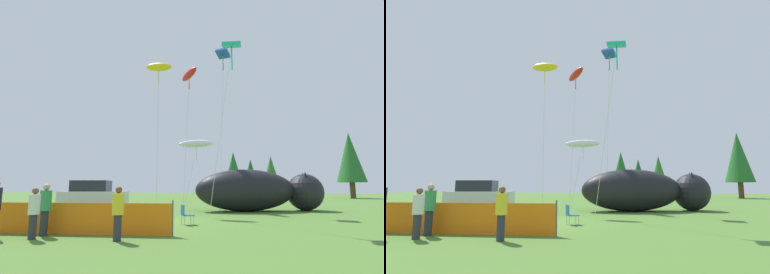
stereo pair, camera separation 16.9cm
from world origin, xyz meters
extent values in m
plane|color=#4C752D|center=(0.00, 0.00, 0.00)|extent=(120.00, 120.00, 0.00)
cube|color=#B7BCC1|center=(-4.90, 2.87, 0.82)|extent=(4.17, 2.74, 1.07)
cube|color=#1E232D|center=(-5.08, 2.82, 1.68)|extent=(2.47, 2.14, 0.64)
cylinder|color=black|center=(-3.98, 4.03, 0.33)|extent=(0.71, 0.42, 0.66)
cylinder|color=black|center=(-3.52, 2.34, 0.33)|extent=(0.71, 0.42, 0.66)
cylinder|color=black|center=(-6.27, 3.40, 0.33)|extent=(0.71, 0.42, 0.66)
cylinder|color=black|center=(-5.81, 1.71, 0.33)|extent=(0.71, 0.42, 0.66)
cube|color=#1959A5|center=(1.78, -0.61, 0.41)|extent=(0.68, 0.68, 0.03)
cube|color=#1959A5|center=(1.58, -0.73, 0.63)|extent=(0.27, 0.41, 0.44)
cylinder|color=#A5A5AD|center=(1.85, -0.32, 0.20)|extent=(0.02, 0.02, 0.41)
cylinder|color=#A5A5AD|center=(2.07, -0.68, 0.20)|extent=(0.02, 0.02, 0.41)
cylinder|color=#A5A5AD|center=(1.49, -0.54, 0.20)|extent=(0.02, 0.02, 0.41)
cylinder|color=#A5A5AD|center=(1.72, -0.90, 0.20)|extent=(0.02, 0.02, 0.41)
ellipsoid|color=black|center=(3.86, 7.11, 1.39)|extent=(7.38, 5.05, 2.78)
ellipsoid|color=white|center=(3.86, 7.11, 0.76)|extent=(4.84, 3.51, 1.25)
sphere|color=black|center=(7.84, 8.63, 1.25)|extent=(2.50, 2.50, 2.50)
cone|color=black|center=(7.84, 9.26, 2.25)|extent=(0.70, 0.70, 0.75)
cone|color=black|center=(7.84, 8.01, 2.25)|extent=(0.70, 0.70, 0.75)
cube|color=orange|center=(-1.74, -4.10, 0.54)|extent=(7.51, 0.99, 1.08)
cylinder|color=#4C4C51|center=(2.01, -3.63, 0.59)|extent=(0.05, 0.05, 1.18)
cylinder|color=#2D2D38|center=(0.63, -4.91, 0.39)|extent=(0.25, 0.25, 0.78)
cylinder|color=yellow|center=(0.63, -4.91, 1.11)|extent=(0.36, 0.36, 0.65)
sphere|color=brown|center=(0.63, -4.91, 1.54)|extent=(0.21, 0.21, 0.21)
cylinder|color=#2D2D38|center=(-2.14, -5.23, 0.38)|extent=(0.24, 0.24, 0.76)
cylinder|color=silver|center=(-2.14, -5.23, 1.08)|extent=(0.35, 0.35, 0.64)
sphere|color=brown|center=(-2.14, -5.23, 1.50)|extent=(0.21, 0.21, 0.21)
cylinder|color=#2D2D38|center=(-2.26, -4.57, 0.41)|extent=(0.26, 0.26, 0.83)
cylinder|color=#338C4C|center=(-2.26, -4.57, 1.17)|extent=(0.38, 0.38, 0.69)
sphere|color=tan|center=(-2.26, -4.57, 1.62)|extent=(0.22, 0.22, 0.22)
cylinder|color=silver|center=(-0.43, 9.14, 2.49)|extent=(0.92, 0.36, 4.99)
ellipsoid|color=white|center=(0.02, 9.30, 4.99)|extent=(2.71, 2.53, 0.94)
cylinder|color=white|center=(0.02, 9.30, 4.29)|extent=(0.06, 0.06, 1.20)
cylinder|color=silver|center=(-0.71, 8.85, 5.45)|extent=(0.13, 1.38, 10.90)
ellipsoid|color=red|center=(-0.66, 9.53, 10.90)|extent=(2.21, 2.70, 0.77)
cylinder|color=red|center=(-0.66, 9.53, 10.20)|extent=(0.06, 0.06, 1.20)
cylinder|color=silver|center=(2.96, 1.46, 4.27)|extent=(1.66, 2.46, 8.55)
cube|color=#19B2B2|center=(3.78, 0.25, 8.54)|extent=(0.94, 0.95, 0.44)
cylinder|color=#19B2B2|center=(3.78, 0.25, 7.84)|extent=(0.06, 0.06, 1.20)
cylinder|color=silver|center=(-1.66, 4.84, 5.02)|extent=(0.50, 1.29, 10.04)
ellipsoid|color=yellow|center=(-1.89, 5.46, 10.03)|extent=(2.21, 1.15, 1.03)
cylinder|color=yellow|center=(-1.89, 5.46, 9.33)|extent=(0.06, 0.06, 1.20)
cylinder|color=silver|center=(2.38, 6.63, 5.68)|extent=(0.24, 1.13, 11.35)
cube|color=blue|center=(2.49, 7.18, 11.35)|extent=(1.11, 1.12, 0.51)
cylinder|color=blue|center=(2.49, 7.18, 10.65)|extent=(0.06, 0.06, 1.20)
cylinder|color=brown|center=(0.79, 31.30, 0.80)|extent=(0.51, 0.51, 1.60)
cone|color=#236028|center=(0.79, 31.30, 4.17)|extent=(2.82, 2.82, 5.13)
cylinder|color=brown|center=(2.96, 39.95, 0.76)|extent=(0.48, 0.48, 1.51)
cone|color=#1E5623|center=(2.96, 39.95, 3.93)|extent=(2.66, 2.66, 4.83)
cylinder|color=brown|center=(17.15, 32.59, 1.10)|extent=(0.70, 0.70, 2.20)
cone|color=#236028|center=(17.15, 32.59, 5.71)|extent=(3.87, 3.87, 7.03)
cylinder|color=brown|center=(6.22, 31.88, 0.72)|extent=(0.46, 0.46, 1.44)
cone|color=#2D6B2D|center=(6.22, 31.88, 3.75)|extent=(2.54, 2.54, 4.62)
camera|label=1|loc=(5.04, -13.63, 1.66)|focal=28.00mm
camera|label=2|loc=(5.20, -13.59, 1.66)|focal=28.00mm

